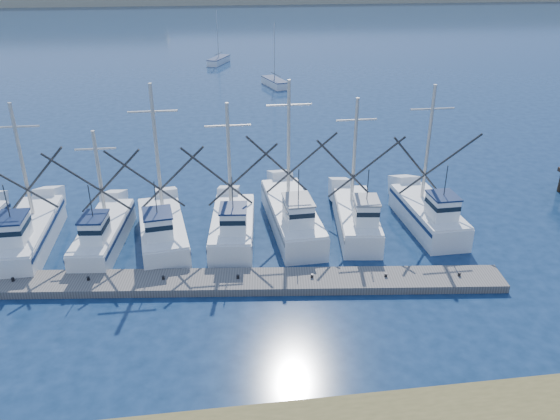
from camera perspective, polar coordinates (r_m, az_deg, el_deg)
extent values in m
plane|color=#0D203A|center=(26.57, 10.48, -13.06)|extent=(500.00, 500.00, 0.00)
cube|color=#645F5A|center=(29.96, -8.26, -7.48)|extent=(32.76, 5.85, 0.44)
cube|color=white|center=(36.29, -24.71, -2.55)|extent=(2.58, 8.43, 1.55)
cube|color=white|center=(33.82, -26.10, -1.94)|extent=(1.47, 2.06, 1.50)
cylinder|color=#B7B2A8|center=(35.95, -25.36, 4.62)|extent=(0.22, 0.22, 7.07)
cube|color=white|center=(34.88, -17.92, -2.63)|extent=(2.96, 7.82, 1.39)
cube|color=white|center=(32.54, -18.76, -1.97)|extent=(1.44, 1.98, 1.50)
cylinder|color=#B7B2A8|center=(34.66, -18.35, 3.47)|extent=(0.22, 0.22, 5.56)
cube|color=white|center=(34.37, -12.14, -2.33)|extent=(3.56, 7.88, 1.40)
cube|color=white|center=(31.99, -12.58, -1.63)|extent=(1.74, 2.03, 1.50)
cylinder|color=#B7B2A8|center=(33.69, -12.76, 5.96)|extent=(0.22, 0.22, 8.21)
cube|color=white|center=(34.00, -4.96, -2.04)|extent=(3.27, 7.34, 1.50)
cube|color=white|center=(31.70, -4.88, -1.14)|extent=(1.64, 1.88, 1.50)
cylinder|color=#B7B2A8|center=(33.42, -5.35, 5.34)|extent=(0.22, 0.22, 6.93)
cube|color=white|center=(35.30, 1.24, -0.81)|extent=(2.99, 9.41, 1.55)
cube|color=white|center=(32.52, 1.91, -0.23)|extent=(1.60, 2.33, 1.50)
cylinder|color=#B7B2A8|center=(35.00, 0.91, 7.21)|extent=(0.22, 0.22, 7.79)
cube|color=white|center=(35.38, 7.93, -1.07)|extent=(3.33, 7.86, 1.48)
cube|color=white|center=(33.06, 8.95, -0.24)|extent=(1.59, 2.02, 1.50)
cylinder|color=#B7B2A8|center=(34.93, 7.79, 6.04)|extent=(0.22, 0.22, 6.89)
cube|color=white|center=(36.79, 15.16, -0.66)|extent=(2.78, 7.45, 1.51)
cube|color=white|center=(34.61, 16.57, 0.23)|extent=(1.54, 1.84, 1.50)
cylinder|color=#B7B2A8|center=(36.21, 15.23, 6.68)|extent=(0.22, 0.22, 7.56)
cube|color=white|center=(75.30, -0.55, 13.13)|extent=(3.12, 5.75, 0.90)
cylinder|color=#B7B2A8|center=(74.84, -0.59, 16.21)|extent=(0.12, 0.12, 7.20)
cube|color=white|center=(92.24, -6.42, 15.24)|extent=(3.96, 6.23, 0.90)
cylinder|color=#B7B2A8|center=(91.92, -6.55, 17.75)|extent=(0.12, 0.12, 7.20)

